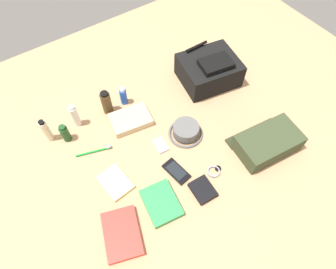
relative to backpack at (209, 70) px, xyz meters
name	(u,v)px	position (x,y,z in m)	size (l,w,h in m)	color
ground_plane	(168,140)	(-0.41, -0.20, -0.08)	(2.64, 2.02, 0.02)	tan
backpack	(209,70)	(0.00, 0.00, 0.00)	(0.34, 0.31, 0.17)	black
toiletry_pouch	(267,142)	(-0.05, -0.51, -0.03)	(0.32, 0.24, 0.09)	#384228
bucket_hat	(186,131)	(-0.32, -0.23, -0.05)	(0.17, 0.17, 0.06)	#5F5F5F
lotion_bottle	(46,131)	(-0.89, 0.12, 0.00)	(0.03, 0.03, 0.14)	beige
shampoo_bottle	(65,133)	(-0.82, 0.08, -0.02)	(0.04, 0.04, 0.11)	#19471E
toothpaste_tube	(75,116)	(-0.74, 0.13, -0.01)	(0.04, 0.04, 0.14)	white
cologne_bottle	(107,103)	(-0.57, 0.11, 0.00)	(0.05, 0.05, 0.14)	#473319
deodorant_spray	(123,96)	(-0.48, 0.12, -0.02)	(0.04, 0.04, 0.11)	blue
paperback_novel	(122,234)	(-0.83, -0.48, -0.06)	(0.20, 0.24, 0.03)	red
travel_guidebook	(161,203)	(-0.62, -0.46, -0.06)	(0.16, 0.20, 0.03)	#2D934C
cell_phone	(176,171)	(-0.48, -0.37, -0.07)	(0.08, 0.14, 0.01)	black
media_player	(160,145)	(-0.47, -0.22, -0.07)	(0.06, 0.09, 0.01)	#B7B7BC
wristwatch	(214,171)	(-0.34, -0.47, -0.07)	(0.07, 0.06, 0.01)	#99999E
toothbrush	(96,151)	(-0.74, -0.07, -0.07)	(0.17, 0.06, 0.02)	#198C33
wallet	(203,190)	(-0.44, -0.52, -0.06)	(0.09, 0.11, 0.02)	black
notepad	(115,182)	(-0.74, -0.27, -0.06)	(0.11, 0.15, 0.02)	beige
folded_towel	(131,120)	(-0.51, -0.01, -0.05)	(0.20, 0.14, 0.04)	#C6B289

